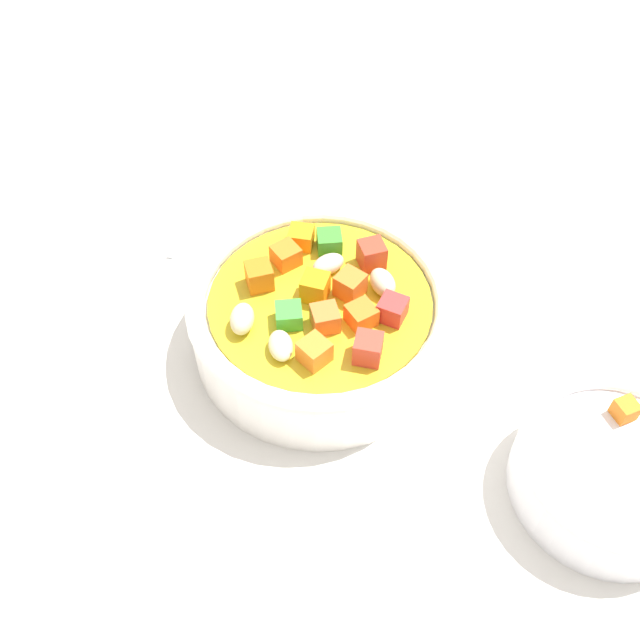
# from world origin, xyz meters

# --- Properties ---
(ground_plane) EXTENTS (1.40, 1.40, 0.02)m
(ground_plane) POSITION_xyz_m (0.00, 0.00, -0.01)
(ground_plane) COLOR silver
(soup_bowl_main) EXTENTS (0.19, 0.19, 0.07)m
(soup_bowl_main) POSITION_xyz_m (-0.00, 0.00, 0.03)
(soup_bowl_main) COLOR white
(soup_bowl_main) RESTS_ON ground_plane
(spoon) EXTENTS (0.20, 0.14, 0.01)m
(spoon) POSITION_xyz_m (0.04, -0.14, 0.00)
(spoon) COLOR silver
(spoon) RESTS_ON ground_plane
(side_bowl_small) EXTENTS (0.12, 0.12, 0.05)m
(side_bowl_small) POSITION_xyz_m (-0.05, 0.21, 0.02)
(side_bowl_small) COLOR white
(side_bowl_small) RESTS_ON ground_plane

